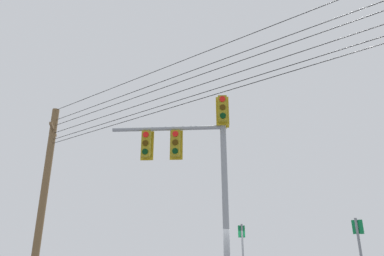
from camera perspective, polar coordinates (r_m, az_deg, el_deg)
name	(u,v)px	position (r m, az deg, el deg)	size (l,w,h in m)	color
signal_mast_assembly	(201,153)	(11.17, 1.49, -4.28)	(4.03, 1.30, 6.91)	gray
utility_pole_wooden	(44,190)	(18.43, -24.00, -9.77)	(0.45, 2.23, 8.92)	brown
overhead_wire_span	(247,63)	(11.86, 9.41, 11.00)	(16.91, 15.28, 2.32)	black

